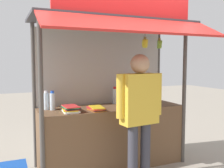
{
  "coord_description": "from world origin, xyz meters",
  "views": [
    {
      "loc": [
        -1.51,
        -3.47,
        1.61
      ],
      "look_at": [
        0.0,
        0.0,
        1.26
      ],
      "focal_mm": 40.45,
      "sensor_mm": 36.0,
      "label": 1
    }
  ],
  "objects_px": {
    "water_bottle_far_right": "(144,95)",
    "magazine_stack_front_left": "(144,105)",
    "water_bottle_right": "(115,96)",
    "vendor_person": "(140,107)",
    "water_bottle_left": "(149,97)",
    "water_bottle_mid_right": "(53,101)",
    "water_bottle_back_left": "(152,94)",
    "magazine_stack_front_right": "(136,106)",
    "banana_bunch_leftmost": "(159,44)",
    "banana_bunch_inner_right": "(145,43)",
    "water_bottle_center": "(46,101)",
    "magazine_stack_far_left": "(70,109)",
    "magazine_stack_back_right": "(96,109)"
  },
  "relations": [
    {
      "from": "magazine_stack_front_right",
      "to": "banana_bunch_inner_right",
      "type": "bearing_deg",
      "value": -75.42
    },
    {
      "from": "magazine_stack_back_right",
      "to": "banana_bunch_leftmost",
      "type": "height_order",
      "value": "banana_bunch_leftmost"
    },
    {
      "from": "water_bottle_center",
      "to": "vendor_person",
      "type": "relative_size",
      "value": 0.16
    },
    {
      "from": "water_bottle_far_right",
      "to": "water_bottle_back_left",
      "type": "bearing_deg",
      "value": -77.82
    },
    {
      "from": "water_bottle_back_left",
      "to": "magazine_stack_back_right",
      "type": "height_order",
      "value": "water_bottle_back_left"
    },
    {
      "from": "water_bottle_far_right",
      "to": "water_bottle_right",
      "type": "bearing_deg",
      "value": -177.73
    },
    {
      "from": "water_bottle_mid_right",
      "to": "banana_bunch_inner_right",
      "type": "xyz_separation_m",
      "value": [
        1.18,
        -0.55,
        0.81
      ]
    },
    {
      "from": "water_bottle_far_right",
      "to": "water_bottle_center",
      "type": "distance_m",
      "value": 1.69
    },
    {
      "from": "magazine_stack_front_left",
      "to": "water_bottle_back_left",
      "type": "bearing_deg",
      "value": 35.45
    },
    {
      "from": "water_bottle_center",
      "to": "magazine_stack_front_right",
      "type": "xyz_separation_m",
      "value": [
        1.22,
        -0.44,
        -0.09
      ]
    },
    {
      "from": "water_bottle_left",
      "to": "magazine_stack_back_right",
      "type": "bearing_deg",
      "value": -169.12
    },
    {
      "from": "water_bottle_far_right",
      "to": "magazine_stack_front_left",
      "type": "bearing_deg",
      "value": -120.65
    },
    {
      "from": "water_bottle_mid_right",
      "to": "banana_bunch_leftmost",
      "type": "xyz_separation_m",
      "value": [
        1.42,
        -0.55,
        0.81
      ]
    },
    {
      "from": "banana_bunch_inner_right",
      "to": "water_bottle_far_right",
      "type": "bearing_deg",
      "value": 59.0
    },
    {
      "from": "water_bottle_mid_right",
      "to": "banana_bunch_inner_right",
      "type": "bearing_deg",
      "value": -24.82
    },
    {
      "from": "magazine_stack_back_right",
      "to": "banana_bunch_inner_right",
      "type": "distance_m",
      "value": 1.14
    },
    {
      "from": "water_bottle_far_right",
      "to": "magazine_stack_front_right",
      "type": "xyz_separation_m",
      "value": [
        -0.47,
        -0.53,
        -0.07
      ]
    },
    {
      "from": "magazine_stack_front_right",
      "to": "magazine_stack_far_left",
      "type": "xyz_separation_m",
      "value": [
        -0.94,
        0.13,
        0.01
      ]
    },
    {
      "from": "water_bottle_center",
      "to": "water_bottle_mid_right",
      "type": "relative_size",
      "value": 1.0
    },
    {
      "from": "water_bottle_left",
      "to": "water_bottle_mid_right",
      "type": "height_order",
      "value": "water_bottle_mid_right"
    },
    {
      "from": "magazine_stack_front_left",
      "to": "banana_bunch_inner_right",
      "type": "height_order",
      "value": "banana_bunch_inner_right"
    },
    {
      "from": "water_bottle_center",
      "to": "banana_bunch_leftmost",
      "type": "xyz_separation_m",
      "value": [
        1.5,
        -0.61,
        0.81
      ]
    },
    {
      "from": "water_bottle_far_right",
      "to": "water_bottle_back_left",
      "type": "distance_m",
      "value": 0.2
    },
    {
      "from": "banana_bunch_leftmost",
      "to": "water_bottle_left",
      "type": "bearing_deg",
      "value": 74.57
    },
    {
      "from": "water_bottle_left",
      "to": "magazine_stack_front_right",
      "type": "distance_m",
      "value": 0.5
    },
    {
      "from": "banana_bunch_inner_right",
      "to": "water_bottle_mid_right",
      "type": "bearing_deg",
      "value": 155.18
    },
    {
      "from": "water_bottle_left",
      "to": "magazine_stack_far_left",
      "type": "xyz_separation_m",
      "value": [
        -1.35,
        -0.16,
        -0.07
      ]
    },
    {
      "from": "magazine_stack_back_right",
      "to": "magazine_stack_far_left",
      "type": "relative_size",
      "value": 0.99
    },
    {
      "from": "vendor_person",
      "to": "magazine_stack_front_left",
      "type": "bearing_deg",
      "value": 48.18
    },
    {
      "from": "water_bottle_center",
      "to": "water_bottle_mid_right",
      "type": "bearing_deg",
      "value": -37.83
    },
    {
      "from": "water_bottle_left",
      "to": "banana_bunch_leftmost",
      "type": "xyz_separation_m",
      "value": [
        -0.13,
        -0.46,
        0.82
      ]
    },
    {
      "from": "water_bottle_center",
      "to": "magazine_stack_back_right",
      "type": "distance_m",
      "value": 0.73
    },
    {
      "from": "water_bottle_left",
      "to": "magazine_stack_back_right",
      "type": "xyz_separation_m",
      "value": [
        -0.99,
        -0.19,
        -0.09
      ]
    },
    {
      "from": "magazine_stack_front_left",
      "to": "banana_bunch_inner_right",
      "type": "distance_m",
      "value": 1.0
    },
    {
      "from": "water_bottle_right",
      "to": "magazine_stack_front_right",
      "type": "bearing_deg",
      "value": -78.35
    },
    {
      "from": "water_bottle_mid_right",
      "to": "water_bottle_right",
      "type": "bearing_deg",
      "value": 7.42
    },
    {
      "from": "water_bottle_mid_right",
      "to": "water_bottle_back_left",
      "type": "bearing_deg",
      "value": -1.11
    },
    {
      "from": "water_bottle_back_left",
      "to": "vendor_person",
      "type": "xyz_separation_m",
      "value": [
        -0.7,
        -0.8,
        -0.04
      ]
    },
    {
      "from": "water_bottle_left",
      "to": "water_bottle_right",
      "type": "relative_size",
      "value": 0.87
    },
    {
      "from": "water_bottle_center",
      "to": "magazine_stack_back_right",
      "type": "xyz_separation_m",
      "value": [
        0.64,
        -0.34,
        -0.1
      ]
    },
    {
      "from": "water_bottle_right",
      "to": "magazine_stack_far_left",
      "type": "distance_m",
      "value": 0.93
    },
    {
      "from": "water_bottle_back_left",
      "to": "water_bottle_right",
      "type": "distance_m",
      "value": 0.64
    },
    {
      "from": "water_bottle_left",
      "to": "banana_bunch_inner_right",
      "type": "relative_size",
      "value": 0.86
    },
    {
      "from": "water_bottle_right",
      "to": "magazine_stack_far_left",
      "type": "xyz_separation_m",
      "value": [
        -0.84,
        -0.38,
        -0.09
      ]
    },
    {
      "from": "water_bottle_right",
      "to": "vendor_person",
      "type": "relative_size",
      "value": 0.16
    },
    {
      "from": "water_bottle_mid_right",
      "to": "magazine_stack_front_left",
      "type": "xyz_separation_m",
      "value": [
        1.38,
        -0.22,
        -0.11
      ]
    },
    {
      "from": "water_bottle_far_right",
      "to": "water_bottle_center",
      "type": "bearing_deg",
      "value": -176.76
    },
    {
      "from": "water_bottle_mid_right",
      "to": "magazine_stack_front_left",
      "type": "bearing_deg",
      "value": -9.06
    },
    {
      "from": "water_bottle_right",
      "to": "banana_bunch_leftmost",
      "type": "bearing_deg",
      "value": -60.44
    },
    {
      "from": "magazine_stack_back_right",
      "to": "water_bottle_mid_right",
      "type": "bearing_deg",
      "value": 153.37
    }
  ]
}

